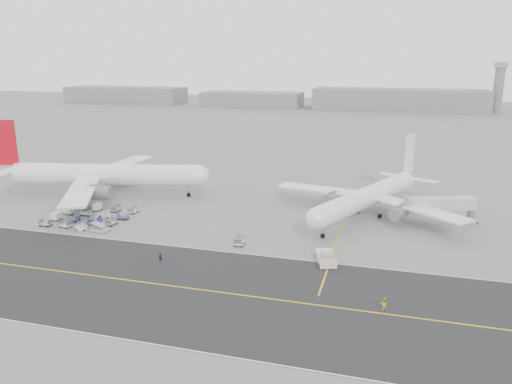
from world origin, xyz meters
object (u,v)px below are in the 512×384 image
(airliner_a, at_px, (102,174))
(airliner_b, at_px, (369,196))
(jet_bridge, at_px, (441,205))
(control_tower, at_px, (499,87))
(pushback_tug, at_px, (326,258))
(ground_crew_b, at_px, (384,304))
(ground_crew_a, at_px, (160,257))

(airliner_a, distance_m, airliner_b, 67.59)
(jet_bridge, bearing_deg, airliner_a, 161.88)
(control_tower, xyz_separation_m, pushback_tug, (-70.65, -267.35, -15.31))
(airliner_a, xyz_separation_m, jet_bridge, (82.86, -0.01, -1.44))
(pushback_tug, relative_size, ground_crew_b, 4.16)
(jet_bridge, height_order, ground_crew_b, jet_bridge)
(airliner_b, bearing_deg, control_tower, 99.50)
(control_tower, xyz_separation_m, ground_crew_a, (-98.89, -274.66, -15.40))
(airliner_a, height_order, ground_crew_a, airliner_a)
(airliner_a, relative_size, ground_crew_b, 28.47)
(ground_crew_b, bearing_deg, airliner_b, -96.33)
(control_tower, bearing_deg, ground_crew_a, -109.80)
(control_tower, xyz_separation_m, airliner_b, (-65.13, -238.03, -11.57))
(airliner_b, height_order, ground_crew_a, airliner_b)
(control_tower, relative_size, pushback_tug, 3.83)
(airliner_b, xyz_separation_m, pushback_tug, (-5.53, -29.32, -3.74))
(pushback_tug, bearing_deg, ground_crew_b, -71.75)
(airliner_b, bearing_deg, jet_bridge, 20.59)
(airliner_b, height_order, jet_bridge, airliner_b)
(airliner_a, xyz_separation_m, pushback_tug, (62.04, -28.20, -4.67))
(control_tower, bearing_deg, jet_bridge, -101.77)
(airliner_a, height_order, airliner_b, airliner_a)
(airliner_b, relative_size, pushback_tug, 5.42)
(airliner_a, xyz_separation_m, airliner_b, (67.57, 1.12, -0.93))
(airliner_b, relative_size, ground_crew_b, 22.58)
(control_tower, distance_m, airliner_b, 247.05)
(airliner_a, xyz_separation_m, ground_crew_a, (33.81, -35.52, -4.76))
(jet_bridge, distance_m, ground_crew_a, 60.64)
(airliner_b, bearing_deg, ground_crew_b, -58.99)
(control_tower, bearing_deg, ground_crew_b, -102.09)
(control_tower, relative_size, ground_crew_a, 18.30)
(airliner_b, distance_m, pushback_tug, 30.07)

